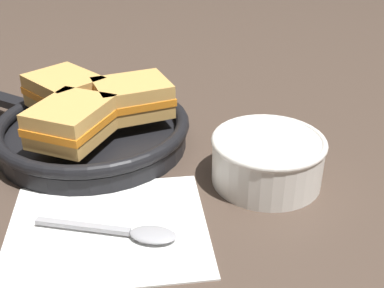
{
  "coord_description": "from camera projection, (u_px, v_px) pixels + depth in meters",
  "views": [
    {
      "loc": [
        -0.15,
        -0.46,
        0.33
      ],
      "look_at": [
        0.03,
        0.04,
        0.03
      ],
      "focal_mm": 45.0,
      "sensor_mm": 36.0,
      "label": 1
    }
  ],
  "objects": [
    {
      "name": "sandwich_far_left",
      "position": [
        65.0,
        92.0,
        0.68
      ],
      "size": [
        0.12,
        0.13,
        0.05
      ],
      "rotation": [
        0.0,
        0.0,
        9.89
      ],
      "color": "tan",
      "rests_on": "skillet"
    },
    {
      "name": "napkin",
      "position": [
        108.0,
        228.0,
        0.51
      ],
      "size": [
        0.24,
        0.22,
        0.0
      ],
      "color": "white",
      "rests_on": "ground_plane"
    },
    {
      "name": "sandwich_near_right",
      "position": [
        132.0,
        98.0,
        0.66
      ],
      "size": [
        0.1,
        0.09,
        0.05
      ],
      "rotation": [
        0.0,
        0.0,
        7.91
      ],
      "color": "tan",
      "rests_on": "skillet"
    },
    {
      "name": "sandwich_near_left",
      "position": [
        72.0,
        121.0,
        0.59
      ],
      "size": [
        0.13,
        0.13,
        0.05
      ],
      "rotation": [
        0.0,
        0.0,
        5.57
      ],
      "color": "tan",
      "rests_on": "skillet"
    },
    {
      "name": "spoon",
      "position": [
        133.0,
        232.0,
        0.5
      ],
      "size": [
        0.14,
        0.09,
        0.01
      ],
      "rotation": [
        0.0,
        0.0,
        -0.53
      ],
      "color": "#9E9EA3",
      "rests_on": "napkin"
    },
    {
      "name": "soup_bowl",
      "position": [
        268.0,
        157.0,
        0.58
      ],
      "size": [
        0.14,
        0.14,
        0.06
      ],
      "color": "silver",
      "rests_on": "ground_plane"
    },
    {
      "name": "skillet",
      "position": [
        92.0,
        131.0,
        0.66
      ],
      "size": [
        0.3,
        0.33,
        0.04
      ],
      "color": "black",
      "rests_on": "ground_plane"
    },
    {
      "name": "ground_plane",
      "position": [
        178.0,
        188.0,
        0.58
      ],
      "size": [
        4.0,
        4.0,
        0.0
      ],
      "primitive_type": "plane",
      "color": "#47382D"
    }
  ]
}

